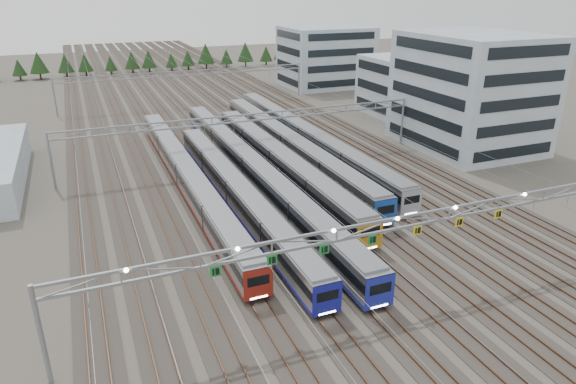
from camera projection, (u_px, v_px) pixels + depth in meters
name	position (u px, v px, depth m)	size (l,w,h in m)	color
ground	(389.00, 297.00, 46.17)	(400.00, 400.00, 0.00)	#47423A
track_bed	(175.00, 87.00, 131.26)	(54.00, 260.00, 5.42)	#2D2823
train_a	(186.00, 175.00, 69.74)	(2.73, 59.62, 3.56)	black
train_b	(236.00, 192.00, 64.03)	(2.69, 51.15, 3.50)	black
train_c	(252.00, 168.00, 71.92)	(2.83, 67.67, 3.68)	black
train_d	(279.00, 162.00, 74.25)	(3.02, 51.11, 3.94)	black
train_e	(289.00, 145.00, 81.90)	(2.98, 56.88, 3.88)	black
train_f	(306.00, 137.00, 86.46)	(2.90, 60.90, 3.78)	black
gantry_near	(396.00, 227.00, 43.38)	(56.36, 0.61, 8.08)	gray
gantry_mid	(248.00, 124.00, 78.02)	(56.36, 0.36, 8.00)	gray
gantry_far	(186.00, 77.00, 116.56)	(56.36, 0.36, 8.00)	gray
depot_bldg_south	(470.00, 92.00, 85.64)	(18.00, 22.00, 18.80)	#90A3AB
depot_bldg_mid	(403.00, 86.00, 108.98)	(14.00, 16.00, 11.96)	#90A3AB
depot_bldg_north	(326.00, 57.00, 138.70)	(22.00, 18.00, 15.54)	#90A3AB
treeline	(160.00, 58.00, 161.66)	(100.10, 5.60, 7.02)	#332114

